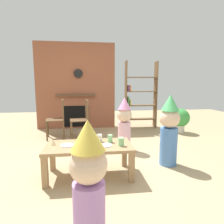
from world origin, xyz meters
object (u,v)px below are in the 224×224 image
Objects in this scene: paper_cup_near_right at (85,138)px; child_with_cone_hat at (89,184)px; paper_plate_front at (106,145)px; birthday_cake_slice at (53,142)px; bookshelf at (139,98)px; dining_chair_left at (59,116)px; paper_cup_far_left at (100,138)px; dining_chair_middle at (83,117)px; child_in_pink at (169,128)px; child_by_the_chairs at (124,122)px; potted_plant_tall at (180,119)px; coffee_table at (89,150)px; paper_cup_center at (110,139)px; paper_plate_rear at (67,145)px; paper_cup_near_left at (121,142)px.

paper_cup_near_right is 1.32m from child_with_cone_hat.
paper_plate_front is 0.71m from birthday_cake_slice.
dining_chair_left is (-2.12, -0.85, -0.36)m from bookshelf.
paper_cup_far_left is 0.21m from paper_plate_front.
paper_plate_front is at bearing 92.78° from dining_chair_middle.
child_in_pink is (1.07, 0.08, 0.09)m from paper_cup_far_left.
paper_cup_near_right is 1.27m from child_in_pink.
child_by_the_chairs is (-0.77, -1.81, -0.35)m from bookshelf.
potted_plant_tall is at bearing -131.62° from child_in_pink.
bookshelf is at bearing -166.46° from dining_chair_left.
paper_plate_front is at bearing 106.09° from dining_chair_left.
dining_chair_left is at bearing -18.65° from dining_chair_middle.
birthday_cake_slice is at bearing 71.34° from dining_chair_middle.
coffee_table is 0.23m from paper_cup_far_left.
paper_cup_far_left reaches higher than paper_cup_near_right.
dining_chair_middle is (-1.57, -0.95, -0.36)m from bookshelf.
child_with_cone_hat is 1.57× the size of potted_plant_tall.
child_with_cone_hat is (-0.00, -1.16, 0.16)m from coffee_table.
paper_cup_near_right is at bearing 171.44° from paper_cup_far_left.
paper_plate_front is 0.19× the size of dining_chair_left.
coffee_table is 2.06m from dining_chair_left.
paper_cup_far_left is at bearing -115.96° from bookshelf.
child_by_the_chairs reaches higher than dining_chair_middle.
child_by_the_chairs is (0.52, 0.85, 0.04)m from paper_cup_far_left.
paper_cup_far_left is 0.11× the size of dining_chair_middle.
bookshelf is 1.65× the size of coffee_table.
paper_plate_rear is at bearing -171.88° from paper_cup_center.
paper_cup_near_left is 0.35m from paper_cup_far_left.
bookshelf reaches higher than paper_cup_center.
child_in_pink is 2.57m from dining_chair_left.
birthday_cake_slice is at bearing 171.22° from paper_cup_near_left.
child_by_the_chairs is at bearing 67.21° from paper_cup_center.
dining_chair_middle is at bearing 160.94° from dining_chair_left.
paper_plate_rear is 1.84m from dining_chair_middle.
bookshelf reaches higher than dining_chair_left.
paper_cup_near_left is at bearing -21.46° from child_with_cone_hat.
child_in_pink is at bearing 9.92° from coffee_table.
child_with_cone_hat is at bearing -126.27° from potted_plant_tall.
paper_cup_near_right is 0.09× the size of child_in_pink.
paper_cup_near_left reaches higher than paper_cup_center.
paper_cup_center is at bearing 14.80° from coffee_table.
potted_plant_tall reaches higher than birthday_cake_slice.
coffee_table is 1.17m from child_with_cone_hat.
paper_plate_rear is 0.19× the size of dining_chair_left.
paper_plate_rear is 3.36m from potted_plant_tall.
child_in_pink is 1.73× the size of potted_plant_tall.
bookshelf is 11.38× the size of paper_plate_front.
dining_chair_left is (-0.83, 1.81, 0.02)m from paper_cup_far_left.
paper_cup_near_left is (0.42, -0.09, 0.12)m from coffee_table.
paper_cup_center is at bearing 2.32° from birthday_cake_slice.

